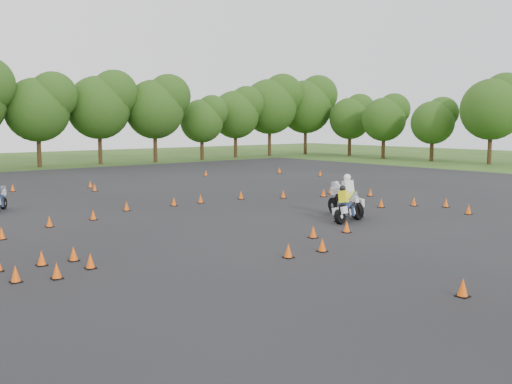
# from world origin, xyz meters

# --- Properties ---
(ground) EXTENTS (140.00, 140.00, 0.00)m
(ground) POSITION_xyz_m (0.00, 0.00, 0.00)
(ground) COLOR #2D5119
(ground) RESTS_ON ground
(asphalt_pad) EXTENTS (62.00, 62.00, 0.00)m
(asphalt_pad) POSITION_xyz_m (0.00, 6.00, 0.01)
(asphalt_pad) COLOR black
(asphalt_pad) RESTS_ON ground
(treeline) EXTENTS (86.72, 32.90, 11.18)m
(treeline) POSITION_xyz_m (4.34, 35.30, 4.71)
(treeline) COLOR #254614
(treeline) RESTS_ON ground
(traffic_cones) EXTENTS (36.63, 33.22, 0.45)m
(traffic_cones) POSITION_xyz_m (-0.12, 5.79, 0.23)
(traffic_cones) COLOR #F5560A
(traffic_cones) RESTS_ON asphalt_pad
(rider_yellow) EXTENTS (2.18, 1.00, 1.62)m
(rider_yellow) POSITION_xyz_m (2.49, 0.54, 0.82)
(rider_yellow) COLOR yellow
(rider_yellow) RESTS_ON ground
(rider_white) EXTENTS (1.37, 2.68, 1.98)m
(rider_white) POSITION_xyz_m (3.57, 1.77, 0.99)
(rider_white) COLOR white
(rider_white) RESTS_ON ground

